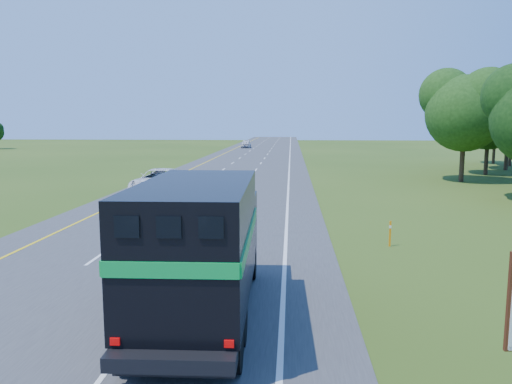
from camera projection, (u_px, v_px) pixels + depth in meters
road at (233, 176)px, 49.36m from camera, size 15.00×260.00×0.04m
lane_markings at (233, 175)px, 49.35m from camera, size 11.15×260.00×0.01m
horse_truck at (201, 245)px, 13.22m from camera, size 2.89×8.59×3.77m
white_suv at (160, 182)px, 36.45m from camera, size 3.44×6.82×1.85m
far_car at (246, 144)px, 102.70m from camera, size 2.12×4.84×1.62m
delineator at (390, 233)px, 21.29m from camera, size 0.09×0.05×1.11m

